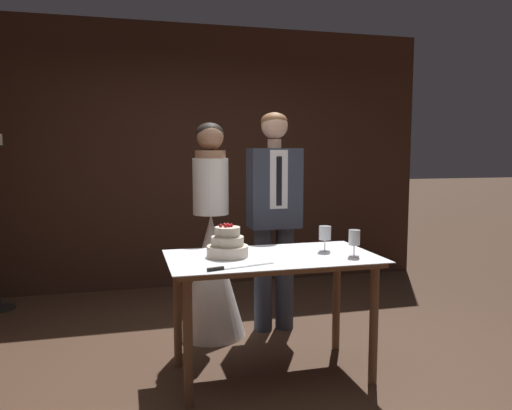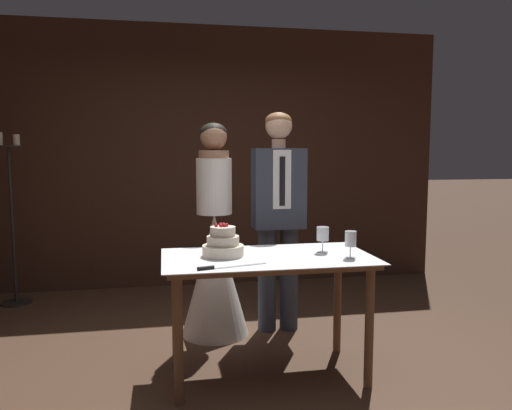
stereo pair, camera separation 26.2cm
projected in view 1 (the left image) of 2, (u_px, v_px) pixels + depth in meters
The scene contains 9 objects.
ground_plane at pixel (252, 376), 3.30m from camera, with size 40.00×40.00×0.00m, color #4C3323.
wall_back at pixel (197, 157), 5.45m from camera, with size 5.17×0.12×2.81m, color #382116.
cake_table at pixel (272, 271), 3.24m from camera, with size 1.35×0.75×0.80m.
tiered_cake at pixel (227, 245), 3.20m from camera, with size 0.27×0.27×0.21m.
cake_knife at pixel (228, 268), 2.87m from camera, with size 0.43×0.13×0.02m.
wine_glass_near at pixel (354, 239), 3.20m from camera, with size 0.07×0.07×0.17m.
wine_glass_middle at pixel (325, 234), 3.36m from camera, with size 0.08×0.08×0.17m.
bride at pixel (211, 259), 3.97m from camera, with size 0.54×0.54×1.70m.
groom at pixel (274, 209), 4.06m from camera, with size 0.41×0.25×1.79m.
Camera 1 is at (-0.78, -3.06, 1.48)m, focal length 35.00 mm.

